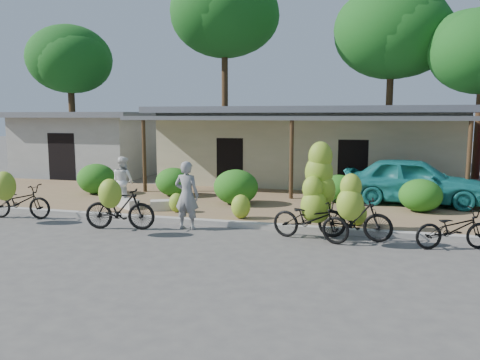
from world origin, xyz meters
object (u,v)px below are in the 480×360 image
(bike_far_right, at_px, (454,229))
(sack_near, at_px, (165,205))
(tree_center_right, at_px, (388,31))
(tree_near_right, at_px, (479,49))
(tree_back_left, at_px, (68,58))
(vendor, at_px, (187,195))
(bike_center, at_px, (315,202))
(sack_far, at_px, (128,203))
(bystander, at_px, (123,181))
(bike_far_left, at_px, (17,199))
(teal_van, at_px, (413,181))
(bike_left, at_px, (118,206))
(bike_right, at_px, (354,213))
(tree_far_center, at_px, (222,12))

(bike_far_right, xyz_separation_m, sack_near, (-7.88, 1.77, -0.19))
(tree_center_right, distance_m, tree_near_right, 4.67)
(tree_back_left, bearing_deg, vendor, -44.98)
(bike_center, xyz_separation_m, vendor, (-3.35, 0.01, 0.01))
(sack_far, height_order, bystander, bystander)
(bike_far_left, xyz_separation_m, teal_van, (11.20, 4.98, 0.28))
(bike_far_left, distance_m, bystander, 3.13)
(tree_back_left, xyz_separation_m, sack_near, (10.29, -10.05, -5.89))
(bike_far_right, distance_m, sack_far, 9.29)
(bystander, bearing_deg, bike_left, 138.49)
(tree_near_right, xyz_separation_m, bike_right, (-5.03, -13.29, -5.34))
(bike_center, relative_size, bike_far_right, 1.26)
(tree_far_center, relative_size, teal_van, 2.48)
(sack_near, bearing_deg, teal_van, 22.97)
(sack_far, distance_m, teal_van, 9.21)
(bike_far_right, bearing_deg, bike_left, 74.15)
(tree_far_center, bearing_deg, bike_center, -64.40)
(bike_left, height_order, bike_right, bike_right)
(bike_far_left, distance_m, sack_far, 3.17)
(tree_center_right, distance_m, bystander, 16.87)
(bike_right, bearing_deg, teal_van, -10.86)
(bike_far_right, distance_m, teal_van, 4.95)
(bike_far_left, distance_m, sack_near, 4.23)
(sack_near, bearing_deg, bike_far_left, -154.14)
(vendor, bearing_deg, tree_back_left, -43.45)
(bike_far_left, height_order, teal_van, teal_van)
(tree_center_right, relative_size, bike_far_left, 4.90)
(bike_far_left, relative_size, bike_center, 0.84)
(teal_van, bearing_deg, vendor, 133.17)
(tree_center_right, bearing_deg, bike_far_right, -85.61)
(tree_near_right, bearing_deg, bike_center, -114.33)
(vendor, bearing_deg, tree_near_right, -123.70)
(bike_right, height_order, sack_near, bike_right)
(bike_center, height_order, sack_far, bike_center)
(tree_center_right, xyz_separation_m, bike_far_right, (1.18, -15.32, -6.91))
(tree_near_right, bearing_deg, bike_left, -128.50)
(tree_back_left, height_order, teal_van, tree_back_left)
(tree_back_left, bearing_deg, bike_right, -36.44)
(tree_far_center, relative_size, bystander, 7.03)
(sack_far, distance_m, bystander, 0.83)
(bike_left, relative_size, sack_near, 2.28)
(bike_center, relative_size, teal_van, 0.53)
(tree_far_center, relative_size, bike_left, 5.72)
(bike_center, xyz_separation_m, bystander, (-6.34, 2.00, 0.01))
(tree_far_center, distance_m, bike_center, 18.08)
(bike_left, distance_m, bystander, 2.94)
(sack_near, xyz_separation_m, bystander, (-1.60, 0.36, 0.64))
(tree_far_center, distance_m, vendor, 17.05)
(tree_far_center, height_order, bike_right, tree_far_center)
(bike_far_right, bearing_deg, teal_van, -13.62)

